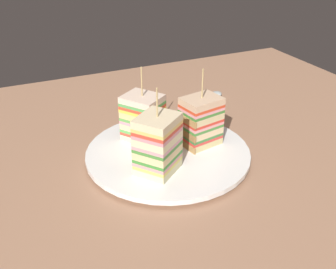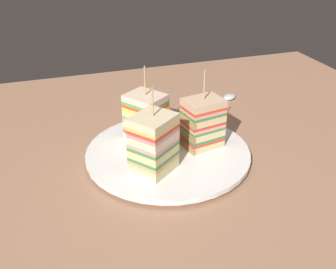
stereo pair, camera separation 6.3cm
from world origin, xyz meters
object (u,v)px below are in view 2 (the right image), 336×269
object	(u,v)px
plate	(168,153)
spoon	(224,101)
sandwich_wedge_1	(154,144)
sandwich_wedge_2	(203,124)
chip_pile	(160,144)
sandwich_wedge_0	(146,117)

from	to	relation	value
plate	spoon	distance (cm)	25.68
sandwich_wedge_1	sandwich_wedge_2	xyz separation A→B (cm)	(9.71, 4.33, -0.34)
chip_pile	sandwich_wedge_2	bearing A→B (deg)	-12.75
chip_pile	sandwich_wedge_0	bearing A→B (deg)	104.01
sandwich_wedge_0	spoon	distance (cm)	24.50
sandwich_wedge_0	sandwich_wedge_1	xyz separation A→B (cm)	(-1.71, -10.16, 0.53)
sandwich_wedge_0	chip_pile	size ratio (longest dim) A/B	1.88
plate	chip_pile	distance (cm)	2.07
sandwich_wedge_2	chip_pile	distance (cm)	7.91
plate	sandwich_wedge_2	world-z (taller)	sandwich_wedge_2
chip_pile	spoon	bearing A→B (deg)	39.72
plate	sandwich_wedge_1	xyz separation A→B (cm)	(-3.77, -4.59, 5.05)
sandwich_wedge_2	sandwich_wedge_0	bearing A→B (deg)	-46.56
plate	sandwich_wedge_0	xyz separation A→B (cm)	(-2.07, 5.57, 4.52)
chip_pile	plate	bearing A→B (deg)	-52.62
sandwich_wedge_2	spoon	xyz separation A→B (cm)	(12.72, 17.90, -5.20)
sandwich_wedge_0	spoon	size ratio (longest dim) A/B	0.96
sandwich_wedge_1	spoon	world-z (taller)	sandwich_wedge_1
sandwich_wedge_0	chip_pile	world-z (taller)	sandwich_wedge_0
sandwich_wedge_0	chip_pile	distance (cm)	5.47
sandwich_wedge_2	spoon	distance (cm)	22.56
sandwich_wedge_0	sandwich_wedge_2	bearing A→B (deg)	19.30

